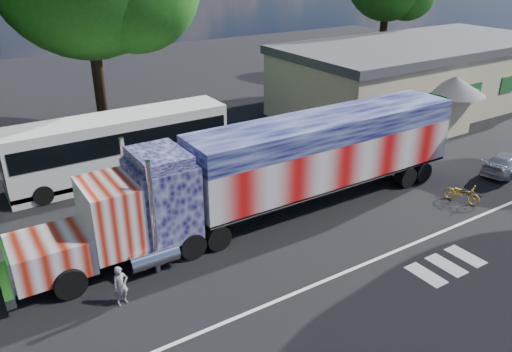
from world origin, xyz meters
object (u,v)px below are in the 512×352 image
coach_bus (120,146)px  parked_car (506,163)px  bicycle (462,193)px  semi_truck (281,166)px  woman (121,286)px

coach_bus → parked_car: size_ratio=3.03×
parked_car → coach_bus: bearing=48.8°
bicycle → coach_bus: bearing=118.3°
coach_bus → bicycle: 17.89m
semi_truck → coach_bus: (-4.82, 8.23, -0.62)m
coach_bus → bicycle: bearing=-42.8°
coach_bus → woman: bearing=-109.1°
coach_bus → bicycle: size_ratio=6.69×
parked_car → woman: (-22.01, 0.39, 0.19)m
coach_bus → semi_truck: bearing=-59.6°
parked_car → woman: 22.02m
semi_truck → coach_bus: size_ratio=1.85×
coach_bus → bicycle: (13.08, -12.13, -1.32)m
semi_truck → coach_bus: semi_truck is taller
coach_bus → bicycle: coach_bus is taller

